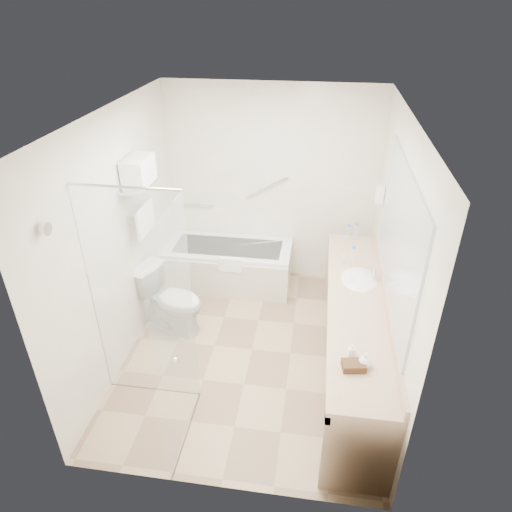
# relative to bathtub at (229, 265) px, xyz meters

# --- Properties ---
(floor) EXTENTS (3.20, 3.20, 0.00)m
(floor) POSITION_rel_bathtub_xyz_m (0.50, -1.24, -0.28)
(floor) COLOR tan
(floor) RESTS_ON ground
(ceiling) EXTENTS (2.60, 3.20, 0.10)m
(ceiling) POSITION_rel_bathtub_xyz_m (0.50, -1.24, 2.22)
(ceiling) COLOR white
(ceiling) RESTS_ON wall_back
(wall_back) EXTENTS (2.60, 0.10, 2.50)m
(wall_back) POSITION_rel_bathtub_xyz_m (0.50, 0.36, 0.97)
(wall_back) COLOR silver
(wall_back) RESTS_ON ground
(wall_front) EXTENTS (2.60, 0.10, 2.50)m
(wall_front) POSITION_rel_bathtub_xyz_m (0.50, -2.84, 0.97)
(wall_front) COLOR silver
(wall_front) RESTS_ON ground
(wall_left) EXTENTS (0.10, 3.20, 2.50)m
(wall_left) POSITION_rel_bathtub_xyz_m (-0.80, -1.24, 0.97)
(wall_left) COLOR silver
(wall_left) RESTS_ON ground
(wall_right) EXTENTS (0.10, 3.20, 2.50)m
(wall_right) POSITION_rel_bathtub_xyz_m (1.80, -1.24, 0.97)
(wall_right) COLOR silver
(wall_right) RESTS_ON ground
(bathtub) EXTENTS (1.60, 0.73, 0.59)m
(bathtub) POSITION_rel_bathtub_xyz_m (0.00, 0.00, 0.00)
(bathtub) COLOR silver
(bathtub) RESTS_ON floor
(grab_bar_short) EXTENTS (0.40, 0.03, 0.03)m
(grab_bar_short) POSITION_rel_bathtub_xyz_m (-0.45, 0.32, 0.67)
(grab_bar_short) COLOR silver
(grab_bar_short) RESTS_ON wall_back
(grab_bar_long) EXTENTS (0.53, 0.03, 0.33)m
(grab_bar_long) POSITION_rel_bathtub_xyz_m (0.45, 0.32, 0.97)
(grab_bar_long) COLOR silver
(grab_bar_long) RESTS_ON wall_back
(shower_enclosure) EXTENTS (0.96, 0.91, 2.11)m
(shower_enclosure) POSITION_rel_bathtub_xyz_m (-0.13, -2.16, 0.79)
(shower_enclosure) COLOR silver
(shower_enclosure) RESTS_ON floor
(towel_shelf) EXTENTS (0.24, 0.55, 0.81)m
(towel_shelf) POSITION_rel_bathtub_xyz_m (-0.67, -0.89, 1.48)
(towel_shelf) COLOR silver
(towel_shelf) RESTS_ON wall_left
(vanity_counter) EXTENTS (0.55, 2.70, 0.95)m
(vanity_counter) POSITION_rel_bathtub_xyz_m (1.52, -1.39, 0.36)
(vanity_counter) COLOR tan
(vanity_counter) RESTS_ON floor
(sink) EXTENTS (0.40, 0.52, 0.14)m
(sink) POSITION_rel_bathtub_xyz_m (1.55, -0.99, 0.54)
(sink) COLOR silver
(sink) RESTS_ON vanity_counter
(faucet) EXTENTS (0.03, 0.03, 0.14)m
(faucet) POSITION_rel_bathtub_xyz_m (1.70, -0.99, 0.65)
(faucet) COLOR silver
(faucet) RESTS_ON vanity_counter
(mirror) EXTENTS (0.02, 2.00, 1.20)m
(mirror) POSITION_rel_bathtub_xyz_m (1.79, -1.39, 1.27)
(mirror) COLOR #A7ACB2
(mirror) RESTS_ON wall_right
(hairdryer_unit) EXTENTS (0.08, 0.10, 0.18)m
(hairdryer_unit) POSITION_rel_bathtub_xyz_m (1.75, -0.19, 1.17)
(hairdryer_unit) COLOR white
(hairdryer_unit) RESTS_ON wall_right
(toilet) EXTENTS (0.85, 0.64, 0.74)m
(toilet) POSITION_rel_bathtub_xyz_m (-0.45, -0.98, 0.10)
(toilet) COLOR silver
(toilet) RESTS_ON floor
(amenity_basket) EXTENTS (0.20, 0.15, 0.06)m
(amenity_basket) POSITION_rel_bathtub_xyz_m (1.45, -2.28, 0.60)
(amenity_basket) COLOR #442918
(amenity_basket) RESTS_ON vanity_counter
(soap_bottle_a) EXTENTS (0.06, 0.12, 0.05)m
(soap_bottle_a) POSITION_rel_bathtub_xyz_m (1.44, -2.13, 0.60)
(soap_bottle_a) COLOR white
(soap_bottle_a) RESTS_ON vanity_counter
(soap_bottle_b) EXTENTS (0.14, 0.16, 0.10)m
(soap_bottle_b) POSITION_rel_bathtub_xyz_m (1.54, -2.24, 0.63)
(soap_bottle_b) COLOR white
(soap_bottle_b) RESTS_ON vanity_counter
(water_bottle_left) EXTENTS (0.07, 0.07, 0.22)m
(water_bottle_left) POSITION_rel_bathtub_xyz_m (1.49, -0.71, 0.68)
(water_bottle_left) COLOR silver
(water_bottle_left) RESTS_ON vanity_counter
(water_bottle_mid) EXTENTS (0.06, 0.06, 0.21)m
(water_bottle_mid) POSITION_rel_bathtub_xyz_m (1.55, -0.14, 0.67)
(water_bottle_mid) COLOR silver
(water_bottle_mid) RESTS_ON vanity_counter
(water_bottle_right) EXTENTS (0.06, 0.06, 0.19)m
(water_bottle_right) POSITION_rel_bathtub_xyz_m (1.47, -0.14, 0.66)
(water_bottle_right) COLOR silver
(water_bottle_right) RESTS_ON vanity_counter
(drinking_glass_near) EXTENTS (0.08, 0.08, 0.09)m
(drinking_glass_near) POSITION_rel_bathtub_xyz_m (1.48, -1.10, 0.62)
(drinking_glass_near) COLOR silver
(drinking_glass_near) RESTS_ON vanity_counter
(drinking_glass_far) EXTENTS (0.08, 0.08, 0.08)m
(drinking_glass_far) POSITION_rel_bathtub_xyz_m (1.40, -0.68, 0.62)
(drinking_glass_far) COLOR silver
(drinking_glass_far) RESTS_ON vanity_counter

